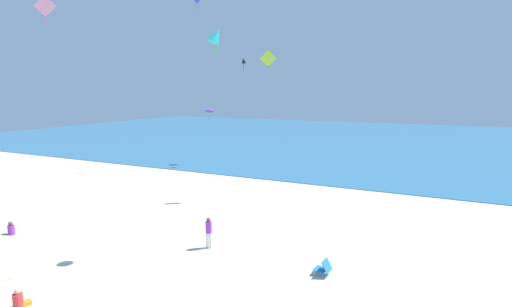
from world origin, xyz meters
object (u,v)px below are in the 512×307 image
at_px(person_0, 209,230).
at_px(kite_lime, 268,59).
at_px(kite_teal, 216,36).
at_px(kite_black, 243,60).
at_px(kite_blue, 197,0).
at_px(person_4, 12,234).
at_px(beach_chair_far_left, 324,268).
at_px(kite_purple, 210,110).
at_px(kite_pink, 45,6).
at_px(person_1, 19,300).

distance_m(person_0, kite_lime, 12.13).
height_order(person_0, kite_teal, kite_teal).
relative_size(kite_black, kite_blue, 1.11).
distance_m(kite_black, kite_blue, 6.38).
relative_size(person_4, kite_blue, 1.19).
xyz_separation_m(kite_lime, kite_black, (-6.54, 9.27, 0.75)).
bearing_deg(beach_chair_far_left, person_0, 1.86).
bearing_deg(kite_purple, beach_chair_far_left, -47.65).
relative_size(kite_pink, kite_black, 1.14).
xyz_separation_m(beach_chair_far_left, person_4, (-12.64, -3.71, 0.50)).
bearing_deg(person_4, kite_pink, -162.06).
bearing_deg(person_4, kite_purple, -179.40).
bearing_deg(kite_teal, kite_purple, 123.30).
xyz_separation_m(person_4, kite_lime, (6.18, 13.04, 8.05)).
height_order(beach_chair_far_left, kite_blue, kite_blue).
relative_size(person_4, kite_purple, 1.09).
bearing_deg(kite_lime, kite_pink, -132.05).
bearing_deg(person_4, person_1, 50.38).
relative_size(kite_lime, kite_blue, 1.23).
xyz_separation_m(kite_pink, kite_purple, (-1.53, 17.47, -5.94)).
height_order(beach_chair_far_left, kite_black, kite_black).
bearing_deg(person_4, kite_blue, -179.11).
distance_m(kite_lime, kite_pink, 12.40).
distance_m(beach_chair_far_left, kite_purple, 24.46).
bearing_deg(kite_pink, kite_purple, 95.01).
relative_size(person_4, kite_black, 1.07).
height_order(kite_blue, kite_purple, kite_blue).
distance_m(kite_lime, kite_purple, 13.38).
height_order(kite_pink, kite_teal, kite_pink).
relative_size(kite_black, kite_purple, 1.02).
relative_size(kite_blue, kite_purple, 0.92).
xyz_separation_m(person_0, kite_blue, (-10.65, 15.42, 13.68)).
xyz_separation_m(person_4, kite_black, (-0.36, 22.31, 8.80)).
height_order(kite_blue, kite_teal, kite_blue).
relative_size(person_1, person_4, 0.47).
relative_size(beach_chair_far_left, kite_blue, 0.57).
bearing_deg(kite_teal, person_4, -150.06).
relative_size(kite_blue, kite_teal, 0.97).
height_order(person_0, kite_pink, kite_pink).
bearing_deg(person_0, kite_pink, -96.98).
relative_size(person_1, kite_lime, 0.46).
bearing_deg(person_0, kite_purple, -155.39).
bearing_deg(kite_blue, kite_pink, -85.18).
xyz_separation_m(beach_chair_far_left, person_0, (-5.28, 0.33, 0.51)).
height_order(kite_lime, kite_teal, kite_teal).
xyz_separation_m(beach_chair_far_left, kite_blue, (-15.94, 15.75, 14.19)).
height_order(person_0, kite_black, kite_black).
distance_m(kite_blue, kite_teal, 19.38).
height_order(person_1, kite_black, kite_black).
xyz_separation_m(kite_lime, kite_teal, (1.48, -8.63, 0.26)).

